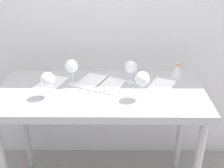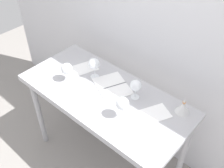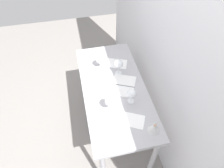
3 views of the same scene
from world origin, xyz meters
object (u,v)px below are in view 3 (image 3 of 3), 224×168
Objects in this scene: wine_glass_near_right at (110,102)px; decanter_funnel at (154,128)px; wine_glass_far_right at (132,94)px; tasting_sheet_upper at (132,120)px; wine_glass_far_left at (119,64)px; tasting_sheet_lower at (116,63)px; open_notebook at (123,86)px; wine_glass_near_left at (100,60)px.

decanter_funnel is (0.29, 0.33, -0.09)m from wine_glass_near_right.
wine_glass_far_right reaches higher than tasting_sheet_upper.
wine_glass_near_right is (0.46, -0.20, -0.00)m from wine_glass_far_left.
wine_glass_near_right is 1.37× the size of decanter_funnel.
tasting_sheet_lower is (-0.62, 0.20, -0.13)m from wine_glass_near_right.
wine_glass_near_right is 0.27m from tasting_sheet_upper.
tasting_sheet_lower is (-0.16, 0.00, -0.13)m from wine_glass_far_left.
decanter_funnel reaches higher than tasting_sheet_lower.
open_notebook is at bearing -173.71° from wine_glass_far_right.
wine_glass_far_right is 0.97× the size of wine_glass_near_left.
open_notebook is (0.32, 0.18, -0.11)m from wine_glass_near_left.
tasting_sheet_upper is 0.77m from tasting_sheet_lower.
wine_glass_near_left is 0.39m from open_notebook.
decanter_funnel is (0.91, 0.13, 0.04)m from tasting_sheet_lower.
wine_glass_far_left is 0.50m from wine_glass_near_right.
tasting_sheet_upper is 0.21m from decanter_funnel.
open_notebook is (0.19, 0.00, -0.13)m from wine_glass_far_left.
wine_glass_far_left is at bearing 18.98° from tasting_sheet_lower.
wine_glass_near_left reaches higher than tasting_sheet_upper.
wine_glass_far_left is at bearing -169.95° from decanter_funnel.
wine_glass_near_left reaches higher than decanter_funnel.
tasting_sheet_upper is (0.42, -0.03, -0.00)m from open_notebook.
wine_glass_far_right is at bearing 30.71° from open_notebook.
wine_glass_near_right is 0.59m from wine_glass_near_left.
open_notebook reaches higher than tasting_sheet_upper.
wine_glass_near_right is 0.67m from tasting_sheet_lower.
wine_glass_far_right is 0.58m from tasting_sheet_lower.
tasting_sheet_lower is (-0.35, 0.00, -0.00)m from open_notebook.
tasting_sheet_upper is at bearing -131.38° from decanter_funnel.
tasting_sheet_upper is 0.89× the size of tasting_sheet_lower.
wine_glass_near_left reaches higher than tasting_sheet_lower.
decanter_funnel is (0.56, 0.13, 0.04)m from open_notebook.
wine_glass_near_left reaches higher than wine_glass_far_right.
wine_glass_near_right reaches higher than tasting_sheet_lower.
wine_glass_near_left is at bearing -125.74° from wine_glass_far_left.
wine_glass_far_left reaches higher than wine_glass_far_right.
wine_glass_near_left is at bearing -158.83° from wine_glass_far_right.
wine_glass_far_right is 0.64× the size of tasting_sheet_lower.
wine_glass_far_right is (0.40, 0.03, -0.02)m from wine_glass_far_left.
open_notebook is at bearing -157.36° from tasting_sheet_upper.
wine_glass_far_left is at bearing -154.43° from open_notebook.
wine_glass_far_right reaches higher than open_notebook.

